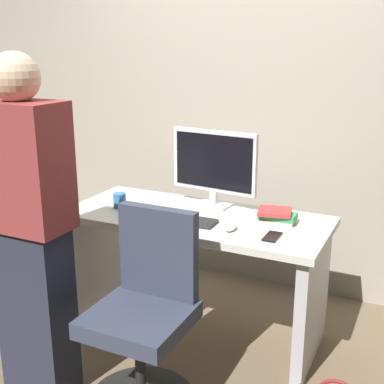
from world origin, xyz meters
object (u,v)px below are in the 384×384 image
(office_chair, at_px, (145,320))
(book_stack, at_px, (276,216))
(desk, at_px, (196,251))
(cell_phone, at_px, (272,237))
(monitor, at_px, (214,164))
(keyboard, at_px, (178,219))
(cup_near_keyboard, at_px, (120,200))
(person_at_desk, at_px, (29,230))
(mouse, at_px, (230,227))

(office_chair, distance_m, book_stack, 0.90)
(desk, xyz_separation_m, cell_phone, (0.49, -0.14, 0.23))
(desk, relative_size, monitor, 2.76)
(keyboard, bearing_deg, cup_near_keyboard, 170.20)
(office_chair, xyz_separation_m, cup_near_keyboard, (-0.52, 0.59, 0.35))
(cell_phone, bearing_deg, monitor, 144.13)
(person_at_desk, distance_m, book_stack, 1.28)
(monitor, distance_m, cell_phone, 0.63)
(keyboard, xyz_separation_m, cup_near_keyboard, (-0.42, 0.06, 0.03))
(cup_near_keyboard, bearing_deg, monitor, 28.27)
(monitor, height_order, book_stack, monitor)
(office_chair, height_order, cup_near_keyboard, office_chair)
(person_at_desk, relative_size, cell_phone, 11.38)
(desk, distance_m, monitor, 0.52)
(desk, bearing_deg, keyboard, -110.57)
(monitor, xyz_separation_m, keyboard, (-0.07, -0.32, -0.25))
(desk, bearing_deg, cup_near_keyboard, -171.72)
(desk, relative_size, cell_phone, 10.36)
(office_chair, xyz_separation_m, keyboard, (-0.10, 0.53, 0.32))
(office_chair, relative_size, cup_near_keyboard, 10.68)
(person_at_desk, relative_size, cup_near_keyboard, 18.62)
(monitor, bearing_deg, office_chair, -88.08)
(cup_near_keyboard, bearing_deg, keyboard, -8.23)
(monitor, distance_m, book_stack, 0.49)
(keyboard, relative_size, cup_near_keyboard, 4.89)
(book_stack, xyz_separation_m, cell_phone, (0.05, -0.23, -0.03))
(desk, bearing_deg, book_stack, 10.61)
(keyboard, relative_size, book_stack, 1.96)
(book_stack, height_order, cell_phone, book_stack)
(mouse, bearing_deg, keyboard, 177.52)
(office_chair, distance_m, person_at_desk, 0.68)
(book_stack, distance_m, cell_phone, 0.23)
(monitor, xyz_separation_m, cup_near_keyboard, (-0.49, -0.26, -0.21))
(cell_phone, bearing_deg, book_stack, 102.36)
(keyboard, height_order, cup_near_keyboard, cup_near_keyboard)
(mouse, xyz_separation_m, cell_phone, (0.23, -0.00, -0.01))
(office_chair, relative_size, person_at_desk, 0.57)
(book_stack, relative_size, cell_phone, 1.52)
(person_at_desk, xyz_separation_m, monitor, (0.50, 1.00, 0.15))
(cup_near_keyboard, height_order, book_stack, cup_near_keyboard)
(mouse, bearing_deg, office_chair, -112.39)
(person_at_desk, relative_size, keyboard, 3.81)
(cup_near_keyboard, height_order, cell_phone, cup_near_keyboard)
(monitor, xyz_separation_m, cell_phone, (0.47, -0.34, -0.25))
(desk, bearing_deg, monitor, 83.14)
(monitor, height_order, mouse, monitor)
(desk, distance_m, office_chair, 0.66)
(mouse, relative_size, cup_near_keyboard, 1.14)
(mouse, bearing_deg, cup_near_keyboard, 174.21)
(keyboard, xyz_separation_m, cell_phone, (0.54, -0.01, -0.01))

